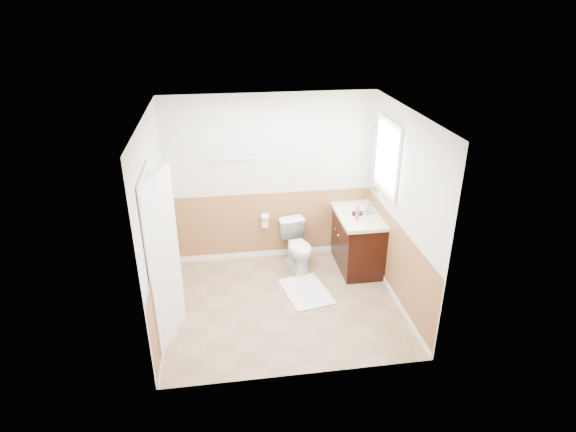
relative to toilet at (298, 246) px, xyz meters
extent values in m
plane|color=#8C7051|center=(-0.34, -0.90, -0.35)|extent=(3.00, 3.00, 0.00)
plane|color=white|center=(-0.34, -0.90, 2.15)|extent=(3.00, 3.00, 0.00)
plane|color=silver|center=(-0.34, 0.40, 0.90)|extent=(3.00, 0.00, 3.00)
plane|color=silver|center=(-0.34, -2.20, 0.90)|extent=(3.00, 0.00, 3.00)
plane|color=silver|center=(-1.84, -0.90, 0.90)|extent=(0.00, 3.00, 3.00)
plane|color=silver|center=(1.16, -0.90, 0.90)|extent=(0.00, 3.00, 3.00)
plane|color=#A06B40|center=(-0.34, 0.39, 0.15)|extent=(3.00, 0.00, 3.00)
plane|color=#A06B40|center=(-0.34, -2.19, 0.15)|extent=(3.00, 0.00, 3.00)
plane|color=#A06B40|center=(-1.83, -0.90, 0.15)|extent=(0.00, 2.60, 2.60)
plane|color=#A06B40|center=(1.14, -0.90, 0.15)|extent=(0.00, 2.60, 2.60)
imported|color=white|center=(0.00, 0.00, 0.00)|extent=(0.51, 0.74, 0.69)
cube|color=white|center=(0.00, -0.68, -0.34)|extent=(0.70, 0.89, 0.02)
cube|color=black|center=(0.87, -0.03, 0.05)|extent=(0.55, 1.10, 0.80)
sphere|color=silver|center=(0.57, -0.13, 0.20)|extent=(0.03, 0.03, 0.03)
sphere|color=silver|center=(0.57, 0.07, 0.20)|extent=(0.03, 0.03, 0.03)
cube|color=white|center=(0.86, -0.03, 0.48)|extent=(0.60, 1.15, 0.05)
cylinder|color=white|center=(0.87, 0.12, 0.51)|extent=(0.36, 0.36, 0.02)
cylinder|color=silver|center=(1.05, 0.12, 0.57)|extent=(0.02, 0.02, 0.14)
cylinder|color=#ED3D6B|center=(0.77, -0.30, 0.61)|extent=(0.05, 0.05, 0.22)
imported|color=gray|center=(0.99, -0.11, 0.60)|extent=(0.10, 0.10, 0.19)
cylinder|color=black|center=(0.82, -0.14, 0.54)|extent=(0.14, 0.07, 0.07)
cylinder|color=black|center=(0.79, -0.14, 0.51)|extent=(0.03, 0.03, 0.07)
cube|color=silver|center=(1.13, 0.20, 1.20)|extent=(0.02, 0.35, 0.90)
cube|color=white|center=(1.13, -0.31, 1.40)|extent=(0.04, 0.80, 1.00)
cube|color=white|center=(1.14, -0.31, 1.40)|extent=(0.01, 0.70, 0.90)
cube|color=white|center=(-1.74, -1.35, 0.67)|extent=(0.29, 0.78, 2.04)
cube|color=white|center=(-1.82, -1.35, 0.68)|extent=(0.02, 0.92, 2.10)
sphere|color=silver|center=(-1.68, -1.02, 0.60)|extent=(0.06, 0.06, 0.06)
cylinder|color=silver|center=(-0.89, 0.35, 1.25)|extent=(0.62, 0.02, 0.02)
cylinder|color=silver|center=(-0.44, 0.33, 0.35)|extent=(0.14, 0.02, 0.02)
cylinder|color=white|center=(-0.44, 0.33, 0.35)|extent=(0.10, 0.11, 0.11)
cube|color=white|center=(-0.44, 0.33, 0.24)|extent=(0.10, 0.01, 0.16)
camera|label=1|loc=(-1.05, -6.05, 3.36)|focal=29.81mm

